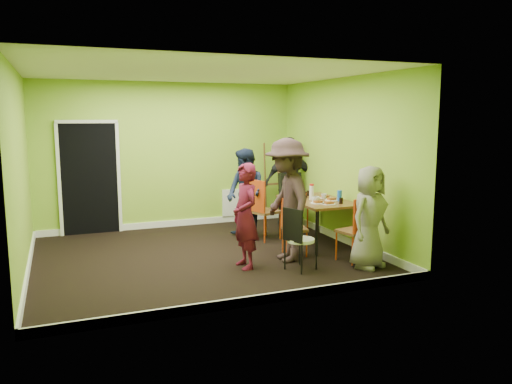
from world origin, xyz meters
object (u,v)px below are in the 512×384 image
Objects in this scene: thermos at (312,193)px; person_back_end at (290,182)px; chair_bentwood at (298,236)px; person_left_far at (246,194)px; easel at (276,182)px; person_front_end at (369,217)px; dining_table at (318,203)px; blue_bottle at (339,196)px; person_standing at (245,216)px; chair_back_end at (291,189)px; person_left_near at (287,200)px; chair_left_near at (290,224)px; chair_front_end at (357,226)px; chair_left_far at (262,206)px; orange_bottle at (305,195)px.

person_back_end reaches higher than thermos.
person_left_far is (-0.02, 2.01, 0.30)m from chair_bentwood.
easel is 3.49m from person_front_end.
thermos reaches higher than dining_table.
blue_bottle is 1.62m from person_back_end.
chair_back_end is at bearing 137.15° from person_standing.
person_left_near is at bearing -140.92° from dining_table.
blue_bottle reaches higher than chair_left_near.
chair_front_end is 1.08m from blue_bottle.
easel is (0.92, 1.45, 0.20)m from chair_left_far.
chair_left_far is 0.71× the size of person_standing.
chair_back_end is at bearing 85.17° from dining_table.
chair_front_end reaches higher than orange_bottle.
thermos is at bearing 123.46° from chair_bentwood.
blue_bottle is at bearing -85.55° from easel.
blue_bottle is (0.29, 0.99, 0.29)m from chair_front_end.
chair_left_far is at bearing 38.31° from chair_back_end.
chair_back_end reaches higher than chair_front_end.
person_left_near reaches higher than chair_front_end.
chair_left_far reaches higher than chair_left_near.
person_back_end reaches higher than chair_bentwood.
easel is at bearing -79.92° from person_back_end.
dining_table is 8.32× the size of blue_bottle.
chair_front_end is 4.06× the size of thermos.
orange_bottle is (-0.01, 0.20, -0.08)m from thermos.
easel reaches higher than chair_left_far.
dining_table is at bearing -66.41° from orange_bottle.
person_front_end is at bearing 87.90° from chair_back_end.
person_standing is at bearing -50.39° from chair_left_far.
chair_front_end is 1.00m from chair_bentwood.
thermos is 1.35m from person_back_end.
person_back_end reaches higher than person_standing.
easel is 1.08× the size of person_standing.
person_front_end is (-0.10, -3.49, -0.07)m from easel.
chair_front_end is at bearing 87.26° from chair_back_end.
person_back_end is (1.78, 2.24, 0.13)m from person_standing.
chair_back_end is at bearing 66.08° from person_front_end.
person_standing is at bearing -152.15° from dining_table.
chair_left_near is 0.56× the size of person_left_far.
chair_back_end is 2.78m from chair_bentwood.
person_left_near reaches higher than person_front_end.
chair_back_end is 2.75m from person_standing.
orange_bottle is 0.05× the size of person_left_far.
blue_bottle is at bearing 106.81° from chair_bentwood.
person_left_near is (0.07, 0.51, 0.42)m from chair_bentwood.
chair_bentwood is 1.79m from orange_bottle.
person_back_end is 1.20× the size of person_front_end.
chair_bentwood is at bearing -108.88° from easel.
dining_table is 0.21m from thermos.
person_back_end is at bearing 83.98° from dining_table.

